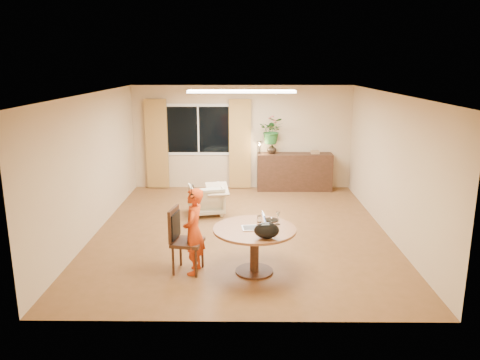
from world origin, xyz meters
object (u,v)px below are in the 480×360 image
at_px(child, 194,231).
at_px(armchair, 206,199).
at_px(dining_table, 255,238).
at_px(sideboard, 294,172).
at_px(dining_chair, 188,241).

bearing_deg(child, armchair, -173.57).
relative_size(dining_table, sideboard, 0.67).
bearing_deg(armchair, dining_table, 94.16).
bearing_deg(armchair, child, 76.41).
distance_m(armchair, sideboard, 2.86).
bearing_deg(sideboard, child, -112.69).
xyz_separation_m(dining_table, dining_chair, (-1.02, 0.02, -0.06)).
bearing_deg(dining_chair, armchair, 99.48).
relative_size(dining_table, dining_chair, 1.24).
distance_m(dining_table, armchair, 3.02).
distance_m(dining_chair, child, 0.19).
distance_m(child, sideboard, 5.25).
height_order(child, armchair, child).
bearing_deg(child, sideboard, 162.93).
bearing_deg(sideboard, dining_table, -102.90).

